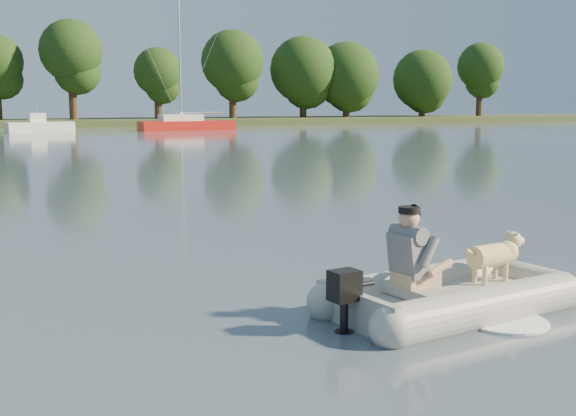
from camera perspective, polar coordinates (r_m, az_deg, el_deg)
name	(u,v)px	position (r m, az deg, el deg)	size (l,w,h in m)	color
water	(381,317)	(7.29, 7.38, -8.50)	(160.00, 160.00, 0.00)	slate
shore_bank	(28,124)	(68.14, -19.83, 6.30)	(160.00, 12.00, 0.70)	#47512D
treeline	(121,66)	(68.16, -13.07, 10.85)	(91.72, 7.35, 9.27)	#332316
dinghy	(456,261)	(7.56, 13.17, -4.13)	(4.07, 2.86, 1.20)	#9F9E99
man	(410,251)	(7.16, 9.59, -3.39)	(0.62, 0.53, 0.92)	slate
dog	(491,260)	(8.00, 15.72, -3.96)	(0.80, 0.28, 0.53)	#D3BD79
outboard_motor	(344,304)	(6.71, 4.47, -7.58)	(0.35, 0.25, 0.67)	black
motorboat	(39,119)	(54.44, -19.04, 6.63)	(4.71, 1.81, 1.99)	white
sailboat	(186,125)	(55.65, -8.08, 6.54)	(7.23, 2.47, 9.82)	red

